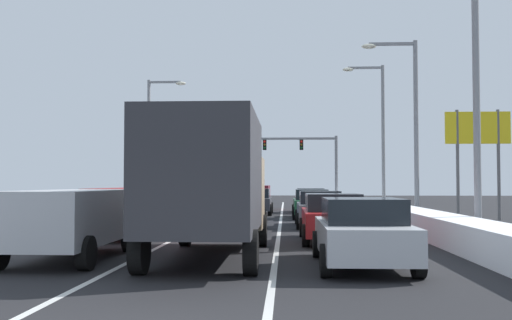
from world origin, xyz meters
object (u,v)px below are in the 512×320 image
(suv_red_left_lane_second, at_px, (132,207))
(suv_maroon_center_lane_fifth, at_px, (255,195))
(sedan_white_right_lane_fifth, at_px, (310,200))
(street_lamp_left_mid, at_px, (154,133))
(sedan_white_left_lane_fifth, at_px, (208,199))
(roadside_sign_right, at_px, (478,139))
(street_lamp_right_near, at_px, (465,72))
(street_lamp_right_mid, at_px, (409,114))
(box_truck_center_lane_nearest, at_px, (210,181))
(sedan_charcoal_center_lane_fourth, at_px, (255,201))
(street_lamp_right_far, at_px, (378,125))
(sedan_navy_center_lane_third, at_px, (243,206))
(suv_silver_left_lane_nearest, at_px, (71,217))
(traffic_light_gantry, at_px, (311,154))
(sedan_gray_right_lane_third, at_px, (319,209))
(suv_gray_left_lane_third, at_px, (167,201))
(sedan_black_center_lane_second, at_px, (236,212))
(sedan_silver_right_lane_nearest, at_px, (362,232))
(sedan_green_right_lane_fourth, at_px, (311,204))
(sedan_green_left_lane_fourth, at_px, (194,202))
(sedan_red_right_lane_second, at_px, (332,217))

(suv_red_left_lane_second, bearing_deg, suv_maroon_center_lane_fifth, 81.61)
(sedan_white_right_lane_fifth, height_order, street_lamp_left_mid, street_lamp_left_mid)
(sedan_white_left_lane_fifth, distance_m, roadside_sign_right, 18.18)
(street_lamp_right_near, relative_size, street_lamp_right_mid, 1.04)
(sedan_white_left_lane_fifth, bearing_deg, street_lamp_right_mid, -46.02)
(box_truck_center_lane_nearest, xyz_separation_m, sedan_charcoal_center_lane_fourth, (0.03, 20.36, -1.14))
(suv_red_left_lane_second, relative_size, sedan_white_left_lane_fifth, 1.09)
(sedan_charcoal_center_lane_fourth, relative_size, street_lamp_right_far, 0.48)
(sedan_navy_center_lane_third, bearing_deg, suv_silver_left_lane_nearest, -102.97)
(sedan_navy_center_lane_third, xyz_separation_m, street_lamp_right_far, (7.88, 9.94, 4.75))
(box_truck_center_lane_nearest, height_order, traffic_light_gantry, traffic_light_gantry)
(sedan_gray_right_lane_third, bearing_deg, street_lamp_left_mid, 125.45)
(box_truck_center_lane_nearest, bearing_deg, roadside_sign_right, 53.66)
(suv_gray_left_lane_third, bearing_deg, traffic_light_gantry, 73.77)
(sedan_black_center_lane_second, xyz_separation_m, street_lamp_left_mid, (-7.18, 17.58, 4.52))
(suv_maroon_center_lane_fifth, xyz_separation_m, sedan_white_left_lane_fifth, (-3.17, -1.36, -0.25))
(traffic_light_gantry, bearing_deg, sedan_silver_right_lane_nearest, -90.90)
(sedan_white_right_lane_fifth, relative_size, traffic_light_gantry, 0.60)
(suv_gray_left_lane_third, bearing_deg, sedan_white_right_lane_fifth, 54.33)
(sedan_black_center_lane_second, relative_size, suv_red_left_lane_second, 0.92)
(sedan_green_right_lane_fourth, relative_size, suv_maroon_center_lane_fifth, 0.92)
(sedan_green_left_lane_fourth, bearing_deg, suv_maroon_center_lane_fifth, 65.20)
(sedan_white_right_lane_fifth, relative_size, street_lamp_right_mid, 0.52)
(sedan_charcoal_center_lane_fourth, bearing_deg, sedan_gray_right_lane_third, -71.60)
(sedan_green_right_lane_fourth, bearing_deg, suv_silver_left_lane_nearest, -110.86)
(sedan_red_right_lane_second, relative_size, sedan_white_right_lane_fifth, 1.00)
(sedan_green_left_lane_fourth, bearing_deg, roadside_sign_right, -16.34)
(sedan_gray_right_lane_third, bearing_deg, roadside_sign_right, 30.28)
(sedan_charcoal_center_lane_fourth, bearing_deg, sedan_green_right_lane_fourth, -49.03)
(sedan_navy_center_lane_third, height_order, suv_maroon_center_lane_fifth, suv_maroon_center_lane_fifth)
(suv_silver_left_lane_nearest, bearing_deg, sedan_red_right_lane_second, 35.36)
(sedan_white_right_lane_fifth, xyz_separation_m, sedan_charcoal_center_lane_fourth, (-3.33, -2.45, 0.00))
(sedan_red_right_lane_second, distance_m, sedan_gray_right_lane_third, 6.28)
(suv_silver_left_lane_nearest, relative_size, traffic_light_gantry, 0.65)
(box_truck_center_lane_nearest, distance_m, suv_silver_left_lane_nearest, 3.45)
(sedan_green_left_lane_fourth, bearing_deg, suv_silver_left_lane_nearest, -89.45)
(sedan_green_right_lane_fourth, xyz_separation_m, suv_maroon_center_lane_fifth, (-3.46, 10.04, 0.25))
(sedan_white_left_lane_fifth, bearing_deg, sedan_navy_center_lane_third, -74.65)
(sedan_black_center_lane_second, xyz_separation_m, traffic_light_gantry, (4.18, 32.10, 3.73))
(suv_red_left_lane_second, relative_size, street_lamp_left_mid, 0.55)
(sedan_red_right_lane_second, distance_m, sedan_navy_center_lane_third, 9.64)
(sedan_green_right_lane_fourth, relative_size, sedan_white_left_lane_fifth, 1.00)
(sedan_charcoal_center_lane_fourth, xyz_separation_m, suv_maroon_center_lane_fifth, (-0.34, 6.44, 0.25))
(sedan_navy_center_lane_third, xyz_separation_m, suv_maroon_center_lane_fifth, (-0.13, 13.37, 0.25))
(street_lamp_right_near, bearing_deg, sedan_green_right_lane_fourth, 109.25)
(sedan_gray_right_lane_third, xyz_separation_m, suv_silver_left_lane_nearest, (-6.57, -10.98, 0.25))
(sedan_silver_right_lane_nearest, height_order, street_lamp_right_near, street_lamp_right_near)
(sedan_green_right_lane_fourth, xyz_separation_m, suv_gray_left_lane_third, (-6.87, -3.79, 0.25))
(box_truck_center_lane_nearest, height_order, street_lamp_right_mid, street_lamp_right_mid)
(sedan_red_right_lane_second, bearing_deg, sedan_charcoal_center_lane_fourth, 101.56)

